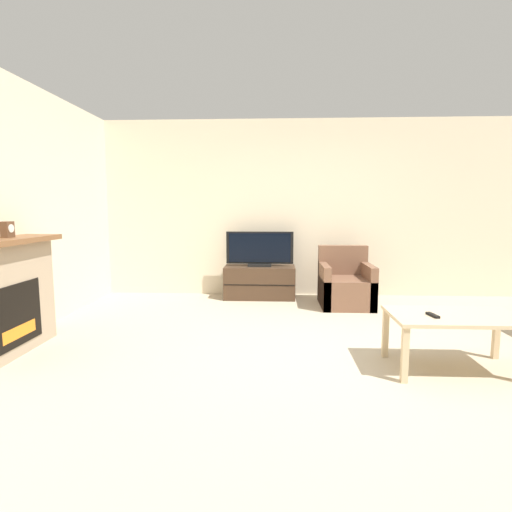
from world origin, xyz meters
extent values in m
plane|color=tan|center=(0.00, 0.00, 0.00)|extent=(24.00, 24.00, 0.00)
cube|color=beige|center=(0.00, 2.63, 1.35)|extent=(12.00, 0.06, 2.70)
cube|color=tan|center=(-3.05, -0.18, 0.52)|extent=(0.30, 1.22, 1.04)
cube|color=black|center=(-2.89, -0.18, 0.39)|extent=(0.01, 0.67, 0.57)
cube|color=orange|center=(-2.89, -0.18, 0.24)|extent=(0.01, 0.47, 0.11)
cube|color=brown|center=(-3.03, -0.05, 1.16)|extent=(0.07, 0.11, 0.15)
cylinder|color=white|center=(-2.99, -0.05, 1.17)|extent=(0.00, 0.08, 0.08)
cube|color=#422D1E|center=(-0.78, 2.33, 0.24)|extent=(1.06, 0.46, 0.49)
cube|color=black|center=(-0.78, 2.09, 0.24)|extent=(1.04, 0.01, 0.01)
cube|color=black|center=(-0.78, 2.33, 0.51)|extent=(0.35, 0.18, 0.04)
cube|color=black|center=(-0.78, 2.33, 0.77)|extent=(1.00, 0.03, 0.48)
cube|color=black|center=(-0.78, 2.31, 0.77)|extent=(0.92, 0.01, 0.44)
cube|color=brown|center=(0.43, 1.88, 0.20)|extent=(0.70, 0.76, 0.40)
cube|color=brown|center=(0.43, 2.19, 0.61)|extent=(0.70, 0.14, 0.42)
cube|color=brown|center=(0.13, 1.88, 0.29)|extent=(0.10, 0.76, 0.59)
cube|color=brown|center=(0.73, 1.88, 0.29)|extent=(0.10, 0.76, 0.59)
cube|color=#CCB289|center=(0.95, -0.30, 0.46)|extent=(1.07, 0.63, 0.03)
cube|color=#CCB289|center=(0.46, -0.57, 0.22)|extent=(0.05, 0.05, 0.45)
cube|color=#CCB289|center=(0.46, -0.02, 0.22)|extent=(0.05, 0.05, 0.45)
cube|color=#CCB289|center=(1.45, -0.02, 0.22)|extent=(0.05, 0.05, 0.45)
cube|color=black|center=(0.74, -0.36, 0.49)|extent=(0.07, 0.15, 0.02)
camera|label=1|loc=(-0.56, -3.61, 1.36)|focal=28.00mm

